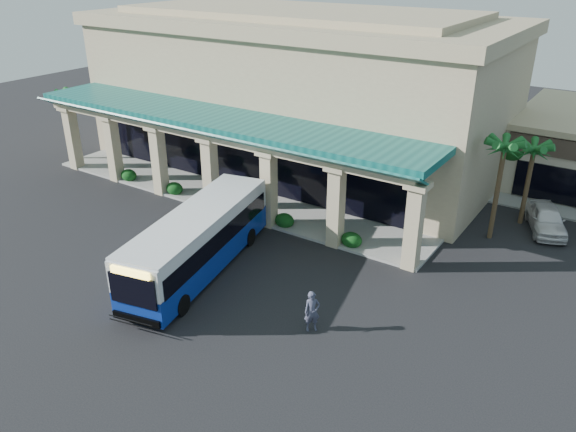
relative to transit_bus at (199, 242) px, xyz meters
The scene contains 10 objects.
ground 3.51m from the transit_bus, 18.70° to the left, with size 110.00×110.00×0.00m, color black.
main_building 18.19m from the transit_bus, 106.53° to the left, with size 30.80×14.80×11.35m, color tan, non-canonical shape.
arcade 9.37m from the transit_bus, 122.90° to the left, with size 30.00×6.20×5.70m, color #0D504D, non-canonical shape.
palm_0 16.67m from the transit_bus, 46.33° to the left, with size 2.40×2.40×6.60m, color #175922, non-canonical shape.
palm_1 19.54m from the transit_bus, 50.30° to the left, with size 2.40×2.40×5.80m, color #175922, non-canonical shape.
palm_2 20.99m from the transit_bus, 159.01° to the left, with size 2.40×2.40×6.20m, color #175922, non-canonical shape.
broadleaf_tree 22.58m from the transit_bus, 62.40° to the left, with size 2.60×2.60×4.81m, color #0D3A10, non-canonical shape.
transit_bus is the anchor object (origin of this frame).
pedestrian 7.60m from the transit_bus, ahead, with size 0.69×0.45×1.90m, color #41445A.
car_silver 20.26m from the transit_bus, 46.66° to the left, with size 1.81×4.49×1.53m, color silver.
Camera 1 is at (14.80, -19.45, 14.94)m, focal length 35.00 mm.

